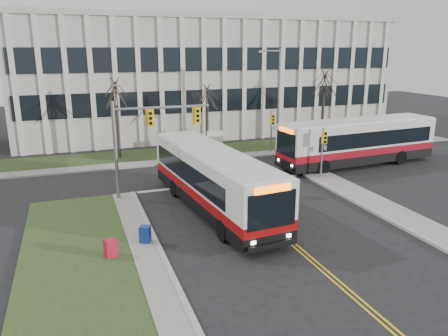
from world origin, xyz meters
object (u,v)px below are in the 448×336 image
directory_sign (215,140)px  newspaper_box_blue (145,235)px  newspaper_box_red (110,249)px  streetlight (277,95)px  bus_main (213,181)px  bus_cross (358,143)px

directory_sign → newspaper_box_blue: directory_sign is taller
newspaper_box_blue → newspaper_box_red: same height
streetlight → bus_main: (-10.23, -12.68, -3.44)m
newspaper_box_red → directory_sign: bearing=40.6°
bus_cross → newspaper_box_red: 23.11m
bus_main → newspaper_box_blue: bearing=-149.1°
bus_main → bus_cross: size_ratio=0.97×
bus_main → newspaper_box_blue: size_ratio=13.85×
bus_main → newspaper_box_red: (-6.34, -4.37, -1.28)m
bus_cross → newspaper_box_red: bearing=-67.8°
streetlight → bus_cross: (4.05, -6.70, -3.38)m
newspaper_box_blue → directory_sign: bearing=86.7°
bus_cross → newspaper_box_red: bus_cross is taller
directory_sign → bus_main: 14.76m
streetlight → bus_main: size_ratio=0.70×
bus_main → bus_cross: bus_cross is taller
newspaper_box_red → newspaper_box_blue: bearing=11.0°
bus_main → newspaper_box_blue: 5.86m
newspaper_box_blue → newspaper_box_red: (-1.73, -0.98, 0.00)m
streetlight → bus_cross: bearing=-58.8°
bus_cross → newspaper_box_red: size_ratio=14.33×
newspaper_box_blue → newspaper_box_red: size_ratio=1.00×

